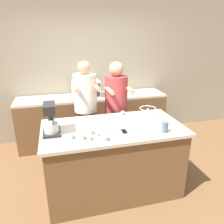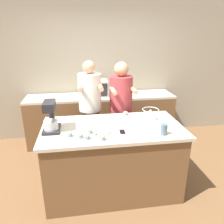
# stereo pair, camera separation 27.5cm
# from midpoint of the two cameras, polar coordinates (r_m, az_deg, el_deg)

# --- Properties ---
(ground_plane) EXTENTS (16.00, 16.00, 0.00)m
(ground_plane) POSITION_cam_midpoint_polar(r_m,az_deg,el_deg) (3.27, 2.68, -19.19)
(ground_plane) COLOR brown
(back_wall) EXTENTS (10.00, 0.06, 2.70)m
(back_wall) POSITION_cam_midpoint_polar(r_m,az_deg,el_deg) (4.42, -1.74, 10.68)
(back_wall) COLOR gray
(back_wall) RESTS_ON ground_plane
(island_counter) EXTENTS (1.78, 0.94, 0.94)m
(island_counter) POSITION_cam_midpoint_polar(r_m,az_deg,el_deg) (2.99, 2.82, -12.13)
(island_counter) COLOR brown
(island_counter) RESTS_ON ground_plane
(back_counter) EXTENTS (2.80, 0.60, 0.94)m
(back_counter) POSITION_cam_midpoint_polar(r_m,az_deg,el_deg) (4.32, -1.06, -1.68)
(back_counter) COLOR brown
(back_counter) RESTS_ON ground_plane
(person_left) EXTENTS (0.36, 0.51, 1.69)m
(person_left) POSITION_cam_midpoint_polar(r_m,az_deg,el_deg) (3.42, -3.36, -0.21)
(person_left) COLOR brown
(person_left) RESTS_ON ground_plane
(person_right) EXTENTS (0.36, 0.52, 1.66)m
(person_right) POSITION_cam_midpoint_polar(r_m,az_deg,el_deg) (3.50, 4.57, -0.04)
(person_right) COLOR #33384C
(person_right) RESTS_ON ground_plane
(stand_mixer) EXTENTS (0.20, 0.30, 0.37)m
(stand_mixer) POSITION_cam_midpoint_polar(r_m,az_deg,el_deg) (2.67, -12.94, -1.57)
(stand_mixer) COLOR #232328
(stand_mixer) RESTS_ON island_counter
(mixing_bowl) EXTENTS (0.23, 0.23, 0.14)m
(mixing_bowl) POSITION_cam_midpoint_polar(r_m,az_deg,el_deg) (3.07, 12.54, -0.44)
(mixing_bowl) COLOR #BCBCC1
(mixing_bowl) RESTS_ON island_counter
(baking_tray) EXTENTS (0.41, 0.26, 0.04)m
(baking_tray) POSITION_cam_midpoint_polar(r_m,az_deg,el_deg) (2.91, 0.13, -2.26)
(baking_tray) COLOR #BCBCC1
(baking_tray) RESTS_ON island_counter
(microwave_oven) EXTENTS (0.50, 0.34, 0.30)m
(microwave_oven) POSITION_cam_midpoint_polar(r_m,az_deg,el_deg) (4.12, -2.81, 6.23)
(microwave_oven) COLOR silver
(microwave_oven) RESTS_ON back_counter
(cell_phone) EXTENTS (0.08, 0.15, 0.01)m
(cell_phone) POSITION_cam_midpoint_polar(r_m,az_deg,el_deg) (2.62, 5.73, -5.34)
(cell_phone) COLOR silver
(cell_phone) RESTS_ON island_counter
(drinking_glass) EXTENTS (0.08, 0.08, 0.13)m
(drinking_glass) POSITION_cam_midpoint_polar(r_m,az_deg,el_deg) (2.64, 16.37, -4.46)
(drinking_glass) COLOR slate
(drinking_glass) RESTS_ON island_counter
(small_plate) EXTENTS (0.18, 0.18, 0.02)m
(small_plate) POSITION_cam_midpoint_polar(r_m,az_deg,el_deg) (2.60, 0.66, -5.32)
(small_plate) COLOR beige
(small_plate) RESTS_ON island_counter
(knife) EXTENTS (0.17, 0.17, 0.01)m
(knife) POSITION_cam_midpoint_polar(r_m,az_deg,el_deg) (2.61, 0.09, -5.32)
(knife) COLOR #BCBCC1
(knife) RESTS_ON island_counter
(cupcake_0) EXTENTS (0.06, 0.06, 0.06)m
(cupcake_0) POSITION_cam_midpoint_polar(r_m,az_deg,el_deg) (2.42, 0.74, -6.76)
(cupcake_0) COLOR #759EC6
(cupcake_0) RESTS_ON island_counter
(cupcake_1) EXTENTS (0.06, 0.06, 0.06)m
(cupcake_1) POSITION_cam_midpoint_polar(r_m,az_deg,el_deg) (3.15, 6.05, -0.35)
(cupcake_1) COLOR #759EC6
(cupcake_1) RESTS_ON island_counter
(cupcake_2) EXTENTS (0.06, 0.06, 0.06)m
(cupcake_2) POSITION_cam_midpoint_polar(r_m,az_deg,el_deg) (2.48, -5.18, -6.21)
(cupcake_2) COLOR #759EC6
(cupcake_2) RESTS_ON island_counter
(cupcake_3) EXTENTS (0.06, 0.06, 0.06)m
(cupcake_3) POSITION_cam_midpoint_polar(r_m,az_deg,el_deg) (2.58, -2.82, -5.02)
(cupcake_3) COLOR #759EC6
(cupcake_3) RESTS_ON island_counter
(cupcake_4) EXTENTS (0.06, 0.06, 0.06)m
(cupcake_4) POSITION_cam_midpoint_polar(r_m,az_deg,el_deg) (2.52, -8.01, -5.79)
(cupcake_4) COLOR #759EC6
(cupcake_4) RESTS_ON island_counter
(cupcake_5) EXTENTS (0.06, 0.06, 0.06)m
(cupcake_5) POSITION_cam_midpoint_polar(r_m,az_deg,el_deg) (2.45, -3.34, -6.47)
(cupcake_5) COLOR #759EC6
(cupcake_5) RESTS_ON island_counter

